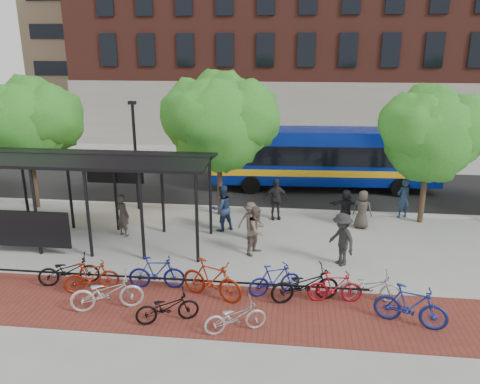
# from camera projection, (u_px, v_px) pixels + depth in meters

# --- Properties ---
(ground) EXTENTS (160.00, 160.00, 0.00)m
(ground) POSITION_uv_depth(u_px,v_px,m) (283.00, 245.00, 18.34)
(ground) COLOR #9E9E99
(ground) RESTS_ON ground
(asphalt_street) EXTENTS (160.00, 8.00, 0.01)m
(asphalt_street) POSITION_uv_depth(u_px,v_px,m) (287.00, 188.00, 25.94)
(asphalt_street) COLOR black
(asphalt_street) RESTS_ON ground
(curb) EXTENTS (160.00, 0.25, 0.12)m
(curb) POSITION_uv_depth(u_px,v_px,m) (285.00, 210.00, 22.13)
(curb) COLOR #B7B7B2
(curb) RESTS_ON ground
(brick_strip) EXTENTS (24.00, 3.00, 0.01)m
(brick_strip) POSITION_uv_depth(u_px,v_px,m) (210.00, 309.00, 13.81)
(brick_strip) COLOR maroon
(brick_strip) RESTS_ON ground
(bike_rack_rail) EXTENTS (12.00, 0.05, 0.95)m
(bike_rack_rail) POSITION_uv_depth(u_px,v_px,m) (175.00, 292.00, 14.81)
(bike_rack_rail) COLOR black
(bike_rack_rail) RESTS_ON ground
(building_brick) EXTENTS (55.00, 14.00, 20.00)m
(building_brick) POSITION_uv_depth(u_px,v_px,m) (415.00, 16.00, 39.01)
(building_brick) COLOR brown
(building_brick) RESTS_ON ground
(bus_shelter) EXTENTS (10.60, 3.07, 3.60)m
(bus_shelter) POSITION_uv_depth(u_px,v_px,m) (72.00, 168.00, 17.90)
(bus_shelter) COLOR black
(bus_shelter) RESTS_ON ground
(tree_a) EXTENTS (4.90, 4.00, 6.18)m
(tree_a) POSITION_uv_depth(u_px,v_px,m) (29.00, 120.00, 21.59)
(tree_a) COLOR #382619
(tree_a) RESTS_ON ground
(tree_b) EXTENTS (5.15, 4.20, 6.47)m
(tree_b) POSITION_uv_depth(u_px,v_px,m) (221.00, 118.00, 20.54)
(tree_b) COLOR #382619
(tree_b) RESTS_ON ground
(tree_c) EXTENTS (4.66, 3.80, 5.92)m
(tree_c) POSITION_uv_depth(u_px,v_px,m) (432.00, 131.00, 19.67)
(tree_c) COLOR #382619
(tree_c) RESTS_ON ground
(lamp_post_left) EXTENTS (0.35, 0.20, 5.12)m
(lamp_post_left) POSITION_uv_depth(u_px,v_px,m) (135.00, 153.00, 21.72)
(lamp_post_left) COLOR black
(lamp_post_left) RESTS_ON ground
(bus) EXTENTS (12.21, 3.36, 3.26)m
(bus) POSITION_uv_depth(u_px,v_px,m) (323.00, 155.00, 25.31)
(bus) COLOR navy
(bus) RESTS_ON ground
(bike_0) EXTENTS (2.03, 1.21, 1.01)m
(bike_0) POSITION_uv_depth(u_px,v_px,m) (69.00, 270.00, 15.15)
(bike_0) COLOR black
(bike_0) RESTS_ON ground
(bike_1) EXTENTS (1.74, 1.10, 1.02)m
(bike_1) POSITION_uv_depth(u_px,v_px,m) (91.00, 277.00, 14.71)
(bike_1) COLOR maroon
(bike_1) RESTS_ON ground
(bike_2) EXTENTS (2.23, 1.37, 1.11)m
(bike_2) POSITION_uv_depth(u_px,v_px,m) (107.00, 292.00, 13.68)
(bike_2) COLOR #B8B8BB
(bike_2) RESTS_ON ground
(bike_3) EXTENTS (1.86, 0.69, 1.09)m
(bike_3) POSITION_uv_depth(u_px,v_px,m) (157.00, 273.00, 14.91)
(bike_3) COLOR navy
(bike_3) RESTS_ON ground
(bike_4) EXTENTS (1.88, 1.22, 0.93)m
(bike_4) POSITION_uv_depth(u_px,v_px,m) (167.00, 307.00, 13.07)
(bike_4) COLOR black
(bike_4) RESTS_ON ground
(bike_5) EXTENTS (2.17, 1.34, 1.26)m
(bike_5) POSITION_uv_depth(u_px,v_px,m) (212.00, 280.00, 14.27)
(bike_5) COLOR maroon
(bike_5) RESTS_ON ground
(bike_6) EXTENTS (1.83, 1.21, 0.91)m
(bike_6) POSITION_uv_depth(u_px,v_px,m) (235.00, 317.00, 12.62)
(bike_6) COLOR #A9A9AB
(bike_6) RESTS_ON ground
(bike_7) EXTENTS (1.76, 1.13, 1.03)m
(bike_7) POSITION_uv_depth(u_px,v_px,m) (275.00, 279.00, 14.53)
(bike_7) COLOR navy
(bike_7) RESTS_ON ground
(bike_8) EXTENTS (2.26, 1.35, 1.12)m
(bike_8) POSITION_uv_depth(u_px,v_px,m) (305.00, 284.00, 14.13)
(bike_8) COLOR black
(bike_8) RESTS_ON ground
(bike_9) EXTENTS (1.69, 0.60, 1.00)m
(bike_9) POSITION_uv_depth(u_px,v_px,m) (335.00, 287.00, 14.10)
(bike_9) COLOR #A00E1B
(bike_9) RESTS_ON ground
(bike_10) EXTENTS (1.84, 0.64, 0.96)m
(bike_10) POSITION_uv_depth(u_px,v_px,m) (370.00, 287.00, 14.15)
(bike_10) COLOR #A2A2A4
(bike_10) RESTS_ON ground
(bike_11) EXTENTS (2.06, 1.17, 1.19)m
(bike_11) POSITION_uv_depth(u_px,v_px,m) (411.00, 306.00, 12.89)
(bike_11) COLOR navy
(bike_11) RESTS_ON ground
(pedestrian_1) EXTENTS (0.76, 0.67, 1.76)m
(pedestrian_1) POSITION_uv_depth(u_px,v_px,m) (123.00, 215.00, 19.06)
(pedestrian_1) COLOR #3B342F
(pedestrian_1) RESTS_ON ground
(pedestrian_2) EXTENTS (1.22, 1.18, 1.98)m
(pedestrian_2) POSITION_uv_depth(u_px,v_px,m) (222.00, 208.00, 19.58)
(pedestrian_2) COLOR #22314F
(pedestrian_2) RESTS_ON ground
(pedestrian_3) EXTENTS (1.12, 0.79, 1.57)m
(pedestrian_3) POSITION_uv_depth(u_px,v_px,m) (251.00, 221.00, 18.70)
(pedestrian_3) COLOR #4D4139
(pedestrian_3) RESTS_ON ground
(pedestrian_4) EXTENTS (1.18, 0.71, 1.88)m
(pedestrian_4) POSITION_uv_depth(u_px,v_px,m) (276.00, 199.00, 20.91)
(pedestrian_4) COLOR black
(pedestrian_4) RESTS_ON ground
(pedestrian_5) EXTENTS (1.46, 0.55, 1.55)m
(pedestrian_5) POSITION_uv_depth(u_px,v_px,m) (346.00, 206.00, 20.44)
(pedestrian_5) COLOR black
(pedestrian_5) RESTS_ON ground
(pedestrian_6) EXTENTS (0.95, 0.79, 1.67)m
(pedestrian_6) POSITION_uv_depth(u_px,v_px,m) (362.00, 209.00, 19.87)
(pedestrian_6) COLOR #3B342F
(pedestrian_6) RESTS_ON ground
(pedestrian_7) EXTENTS (0.78, 0.67, 1.80)m
(pedestrian_7) POSITION_uv_depth(u_px,v_px,m) (403.00, 199.00, 21.11)
(pedestrian_7) COLOR #21324D
(pedestrian_7) RESTS_ON ground
(pedestrian_8) EXTENTS (1.04, 1.12, 1.85)m
(pedestrian_8) POSITION_uv_depth(u_px,v_px,m) (257.00, 230.00, 17.37)
(pedestrian_8) COLOR brown
(pedestrian_8) RESTS_ON ground
(pedestrian_9) EXTENTS (1.27, 1.43, 1.93)m
(pedestrian_9) POSITION_uv_depth(u_px,v_px,m) (342.00, 239.00, 16.43)
(pedestrian_9) COLOR black
(pedestrian_9) RESTS_ON ground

